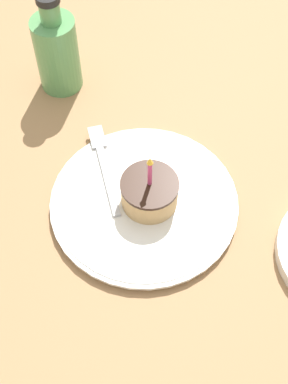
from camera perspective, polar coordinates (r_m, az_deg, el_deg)
ground_plane at (r=0.86m, az=0.09°, el=-0.27°), size 2.40×2.40×0.04m
plate at (r=0.82m, az=-0.00°, el=-1.14°), size 0.29×0.29×0.01m
cake_slice at (r=0.80m, az=0.60°, el=-0.01°), size 0.09×0.09×0.11m
fork at (r=0.86m, az=-4.34°, el=3.16°), size 0.14×0.14×0.00m
bottle at (r=0.95m, az=-9.28°, el=14.62°), size 0.07×0.07×0.19m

